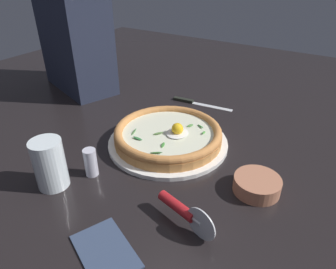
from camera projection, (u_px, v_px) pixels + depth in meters
name	position (u px, v px, depth m)	size (l,w,h in m)	color
ground_plane	(177.00, 150.00, 0.89)	(2.40, 2.40, 0.03)	black
pizza_plate	(168.00, 142.00, 0.89)	(0.35, 0.35, 0.01)	white
pizza	(168.00, 134.00, 0.87)	(0.31, 0.31, 0.06)	#CB8645
side_bowl	(257.00, 185.00, 0.71)	(0.11, 0.11, 0.04)	#B37053
pizza_cutter	(183.00, 211.00, 0.61)	(0.05, 0.15, 0.07)	silver
table_knife	(193.00, 102.00, 1.13)	(0.04, 0.23, 0.01)	silver
drinking_glass	(50.00, 167.00, 0.71)	(0.07, 0.07, 0.12)	silver
folded_napkin	(105.00, 251.00, 0.57)	(0.14, 0.09, 0.01)	#34425E
pepper_shaker	(91.00, 162.00, 0.75)	(0.03, 0.03, 0.07)	silver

